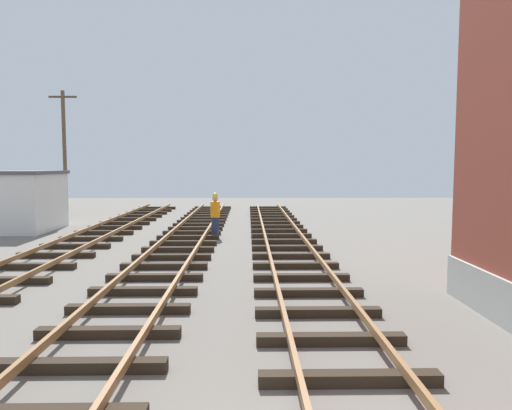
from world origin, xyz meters
The scene contains 4 objects.
control_hut centered at (-11.25, 18.34, 1.39)m, with size 3.00×3.80×2.76m.
parked_car_red centered at (-14.46, 24.10, 0.90)m, with size 4.20×2.04×1.76m.
utility_pole_far centered at (-12.93, 27.87, 4.12)m, with size 1.80×0.24×7.87m.
track_worker_foreground centered at (-2.22, 16.11, 0.93)m, with size 0.40×0.40×1.87m.
Camera 1 is at (-0.86, -3.22, 2.99)m, focal length 32.74 mm.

